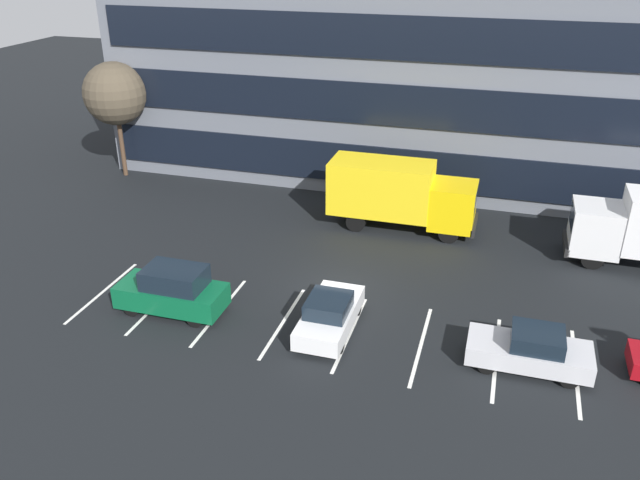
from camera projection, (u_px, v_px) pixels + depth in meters
ground_plane at (338, 288)px, 28.63m from camera, size 120.00×120.00×0.00m
office_building at (413, 54)px, 40.98m from camera, size 36.01×14.13×14.40m
lot_markings at (316, 327)px, 25.78m from camera, size 19.74×5.40×0.01m
box_truck_yellow_all at (399, 192)px, 33.54m from camera, size 7.69×2.55×3.57m
sedan_silver at (531, 350)px, 23.15m from camera, size 4.37×1.83×1.56m
sedan_white at (330, 314)px, 25.32m from camera, size 1.81×4.33×1.55m
suv_forest at (173, 291)px, 26.49m from camera, size 4.46×1.89×2.02m
bare_tree at (115, 94)px, 39.50m from camera, size 3.84×3.84×7.19m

